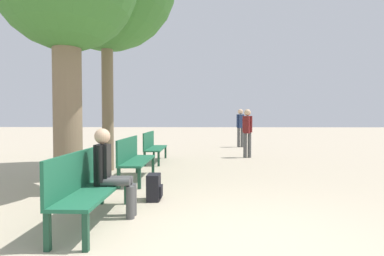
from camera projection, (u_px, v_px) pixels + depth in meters
The scene contains 8 objects.
ground_plane at pixel (236, 244), 3.21m from camera, with size 80.00×80.00×0.00m, color #B7A88E.
bench_row_0 at pixel (87, 182), 3.85m from camera, with size 0.48×1.76×0.92m.
bench_row_1 at pixel (133, 156), 6.51m from camera, with size 0.48×1.76×0.92m.
bench_row_2 at pixel (153, 145), 9.18m from camera, with size 0.48×1.76×0.92m.
person_seated at pixel (111, 170), 4.07m from camera, with size 0.55×0.31×1.21m.
backpack at pixel (154, 187), 4.90m from camera, with size 0.24×0.31×0.43m.
pedestrian_near at pixel (240, 125), 13.80m from camera, with size 0.36×0.30×1.76m.
pedestrian_mid at pixel (247, 130), 10.14m from camera, with size 0.33×0.29×1.65m.
Camera 1 is at (-0.38, -3.18, 1.35)m, focal length 28.00 mm.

